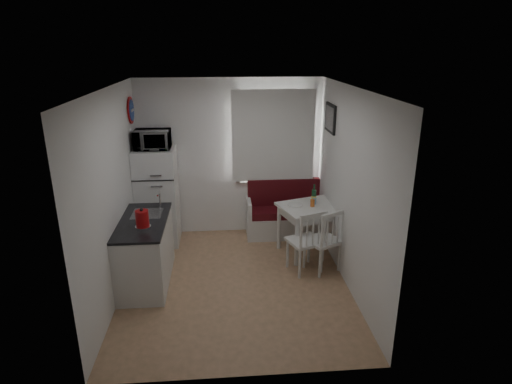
{
  "coord_description": "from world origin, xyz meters",
  "views": [
    {
      "loc": [
        -0.14,
        -5.12,
        3.1
      ],
      "look_at": [
        0.32,
        0.5,
        1.13
      ],
      "focal_mm": 30.0,
      "sensor_mm": 36.0,
      "label": 1
    }
  ],
  "objects_px": {
    "dining_table": "(315,210)",
    "chair_right": "(325,235)",
    "bench": "(285,217)",
    "kettle": "(142,219)",
    "fridge": "(158,197)",
    "wine_bottle": "(314,194)",
    "microwave": "(152,140)",
    "chair_left": "(307,236)",
    "kitchen_counter": "(146,251)"
  },
  "relations": [
    {
      "from": "dining_table",
      "to": "chair_right",
      "type": "height_order",
      "value": "chair_right"
    },
    {
      "from": "dining_table",
      "to": "chair_right",
      "type": "relative_size",
      "value": 1.99
    },
    {
      "from": "bench",
      "to": "kettle",
      "type": "relative_size",
      "value": 5.05
    },
    {
      "from": "fridge",
      "to": "wine_bottle",
      "type": "xyz_separation_m",
      "value": [
        2.43,
        -0.45,
        0.14
      ]
    },
    {
      "from": "chair_right",
      "to": "microwave",
      "type": "xyz_separation_m",
      "value": [
        -2.43,
        1.17,
        1.13
      ]
    },
    {
      "from": "kettle",
      "to": "wine_bottle",
      "type": "xyz_separation_m",
      "value": [
        2.4,
        1.05,
        -0.11
      ]
    },
    {
      "from": "bench",
      "to": "chair_right",
      "type": "distance_m",
      "value": 1.4
    },
    {
      "from": "kettle",
      "to": "wine_bottle",
      "type": "bearing_deg",
      "value": 23.6
    },
    {
      "from": "bench",
      "to": "wine_bottle",
      "type": "distance_m",
      "value": 0.9
    },
    {
      "from": "bench",
      "to": "kettle",
      "type": "distance_m",
      "value": 2.71
    },
    {
      "from": "dining_table",
      "to": "microwave",
      "type": "distance_m",
      "value": 2.69
    },
    {
      "from": "chair_left",
      "to": "chair_right",
      "type": "relative_size",
      "value": 0.94
    },
    {
      "from": "chair_left",
      "to": "kettle",
      "type": "height_order",
      "value": "kettle"
    },
    {
      "from": "kitchen_counter",
      "to": "fridge",
      "type": "relative_size",
      "value": 0.84
    },
    {
      "from": "bench",
      "to": "chair_right",
      "type": "relative_size",
      "value": 2.18
    },
    {
      "from": "dining_table",
      "to": "fridge",
      "type": "distance_m",
      "value": 2.49
    },
    {
      "from": "fridge",
      "to": "kettle",
      "type": "xyz_separation_m",
      "value": [
        0.03,
        -1.5,
        0.24
      ]
    },
    {
      "from": "kettle",
      "to": "wine_bottle",
      "type": "relative_size",
      "value": 0.88
    },
    {
      "from": "chair_left",
      "to": "chair_right",
      "type": "xyz_separation_m",
      "value": [
        0.25,
        0.0,
        -0.0
      ]
    },
    {
      "from": "bench",
      "to": "fridge",
      "type": "relative_size",
      "value": 0.84
    },
    {
      "from": "kitchen_counter",
      "to": "dining_table",
      "type": "relative_size",
      "value": 1.1
    },
    {
      "from": "fridge",
      "to": "wine_bottle",
      "type": "height_order",
      "value": "fridge"
    },
    {
      "from": "kitchen_counter",
      "to": "wine_bottle",
      "type": "distance_m",
      "value": 2.62
    },
    {
      "from": "microwave",
      "to": "kettle",
      "type": "distance_m",
      "value": 1.61
    },
    {
      "from": "kitchen_counter",
      "to": "wine_bottle",
      "type": "relative_size",
      "value": 4.45
    },
    {
      "from": "kitchen_counter",
      "to": "chair_left",
      "type": "height_order",
      "value": "kitchen_counter"
    },
    {
      "from": "chair_left",
      "to": "microwave",
      "type": "relative_size",
      "value": 1.06
    },
    {
      "from": "kitchen_counter",
      "to": "wine_bottle",
      "type": "xyz_separation_m",
      "value": [
        2.45,
        0.79,
        0.47
      ]
    },
    {
      "from": "dining_table",
      "to": "bench",
      "type": "bearing_deg",
      "value": 99.25
    },
    {
      "from": "chair_left",
      "to": "microwave",
      "type": "distance_m",
      "value": 2.72
    },
    {
      "from": "chair_left",
      "to": "chair_right",
      "type": "distance_m",
      "value": 0.25
    },
    {
      "from": "kitchen_counter",
      "to": "dining_table",
      "type": "distance_m",
      "value": 2.55
    },
    {
      "from": "microwave",
      "to": "chair_left",
      "type": "bearing_deg",
      "value": -28.27
    },
    {
      "from": "dining_table",
      "to": "kettle",
      "type": "xyz_separation_m",
      "value": [
        -2.4,
        -0.95,
        0.34
      ]
    },
    {
      "from": "microwave",
      "to": "bench",
      "type": "bearing_deg",
      "value": 4.4
    },
    {
      "from": "fridge",
      "to": "microwave",
      "type": "bearing_deg",
      "value": -90.0
    },
    {
      "from": "dining_table",
      "to": "kitchen_counter",
      "type": "bearing_deg",
      "value": 177.74
    },
    {
      "from": "microwave",
      "to": "kettle",
      "type": "xyz_separation_m",
      "value": [
        0.03,
        -1.45,
        -0.69
      ]
    },
    {
      "from": "dining_table",
      "to": "fridge",
      "type": "bearing_deg",
      "value": 149.15
    },
    {
      "from": "kitchen_counter",
      "to": "dining_table",
      "type": "bearing_deg",
      "value": 15.74
    },
    {
      "from": "kettle",
      "to": "dining_table",
      "type": "bearing_deg",
      "value": 21.57
    },
    {
      "from": "kettle",
      "to": "wine_bottle",
      "type": "distance_m",
      "value": 2.62
    },
    {
      "from": "dining_table",
      "to": "fridge",
      "type": "relative_size",
      "value": 0.77
    },
    {
      "from": "bench",
      "to": "microwave",
      "type": "height_order",
      "value": "microwave"
    },
    {
      "from": "kitchen_counter",
      "to": "bench",
      "type": "bearing_deg",
      "value": 32.75
    },
    {
      "from": "dining_table",
      "to": "microwave",
      "type": "xyz_separation_m",
      "value": [
        -2.43,
        0.5,
        1.03
      ]
    },
    {
      "from": "chair_right",
      "to": "chair_left",
      "type": "bearing_deg",
      "value": 151.45
    },
    {
      "from": "bench",
      "to": "kettle",
      "type": "xyz_separation_m",
      "value": [
        -2.06,
        -1.61,
        0.72
      ]
    },
    {
      "from": "kitchen_counter",
      "to": "microwave",
      "type": "xyz_separation_m",
      "value": [
        0.02,
        1.19,
        1.27
      ]
    },
    {
      "from": "chair_left",
      "to": "wine_bottle",
      "type": "distance_m",
      "value": 0.87
    }
  ]
}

